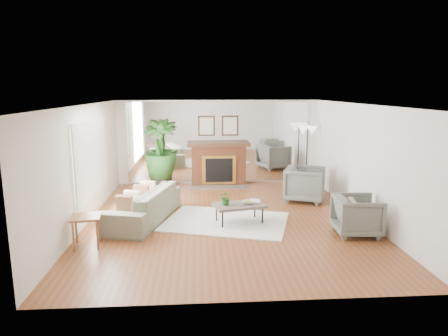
{
  "coord_description": "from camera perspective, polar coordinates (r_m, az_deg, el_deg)",
  "views": [
    {
      "loc": [
        -0.63,
        -8.39,
        2.81
      ],
      "look_at": [
        -0.02,
        0.6,
        1.03
      ],
      "focal_mm": 32.0,
      "sensor_mm": 36.0,
      "label": 1
    }
  ],
  "objects": [
    {
      "name": "sofa",
      "position": [
        8.86,
        -11.5,
        -5.17
      ],
      "size": [
        1.53,
        2.58,
        0.71
      ],
      "primitive_type": "imported",
      "rotation": [
        0.0,
        0.0,
        -1.83
      ],
      "color": "gray",
      "rests_on": "ground"
    },
    {
      "name": "coffee_table",
      "position": [
        8.49,
        2.21,
        -5.41
      ],
      "size": [
        1.17,
        0.84,
        0.42
      ],
      "rotation": [
        0.0,
        0.0,
        0.23
      ],
      "color": "#61554C",
      "rests_on": "ground"
    },
    {
      "name": "wall_left",
      "position": [
        8.85,
        -19.27,
        0.38
      ],
      "size": [
        0.02,
        7.0,
        2.5
      ],
      "primitive_type": "cube",
      "color": "white",
      "rests_on": "ground"
    },
    {
      "name": "book",
      "position": [
        8.67,
        3.68,
        -4.76
      ],
      "size": [
        0.23,
        0.31,
        0.02
      ],
      "primitive_type": "imported",
      "rotation": [
        0.0,
        0.0,
        -0.01
      ],
      "color": "brown",
      "rests_on": "coffee_table"
    },
    {
      "name": "wall_right",
      "position": [
        9.27,
        19.18,
        0.85
      ],
      "size": [
        0.02,
        7.0,
        2.5
      ],
      "primitive_type": "cube",
      "color": "white",
      "rests_on": "ground"
    },
    {
      "name": "window_panel",
      "position": [
        9.21,
        -18.48,
        1.46
      ],
      "size": [
        0.04,
        2.4,
        1.5
      ],
      "primitive_type": "cube",
      "color": "#B2E09E",
      "rests_on": "wall_left"
    },
    {
      "name": "potted_ficus",
      "position": [
        11.66,
        -9.16,
        2.37
      ],
      "size": [
        1.01,
        1.01,
        1.97
      ],
      "color": "black",
      "rests_on": "ground"
    },
    {
      "name": "side_table",
      "position": [
        7.65,
        -19.13,
        -7.15
      ],
      "size": [
        0.59,
        0.59,
        0.58
      ],
      "rotation": [
        0.0,
        0.0,
        0.17
      ],
      "color": "brown",
      "rests_on": "ground"
    },
    {
      "name": "mirror_panel",
      "position": [
        11.98,
        -0.82,
        3.68
      ],
      "size": [
        5.4,
        0.04,
        2.4
      ],
      "primitive_type": "cube",
      "color": "silver",
      "rests_on": "wall_back"
    },
    {
      "name": "fruit_bowl",
      "position": [
        8.52,
        3.4,
        -4.93
      ],
      "size": [
        0.28,
        0.28,
        0.06
      ],
      "primitive_type": "imported",
      "rotation": [
        0.0,
        0.0,
        -0.23
      ],
      "color": "brown",
      "rests_on": "coffee_table"
    },
    {
      "name": "fireplace",
      "position": [
        11.86,
        -0.76,
        0.72
      ],
      "size": [
        1.85,
        0.83,
        2.05
      ],
      "color": "brown",
      "rests_on": "ground"
    },
    {
      "name": "tabletop_plant",
      "position": [
        8.4,
        0.3,
        -4.22
      ],
      "size": [
        0.3,
        0.26,
        0.32
      ],
      "primitive_type": "imported",
      "rotation": [
        0.0,
        0.0,
        -0.04
      ],
      "color": "#326926",
      "rests_on": "coffee_table"
    },
    {
      "name": "ground",
      "position": [
        8.87,
        0.4,
        -7.31
      ],
      "size": [
        7.0,
        7.0,
        0.0
      ],
      "primitive_type": "plane",
      "color": "brown",
      "rests_on": "ground"
    },
    {
      "name": "armchair_back",
      "position": [
        10.38,
        11.49,
        -2.26
      ],
      "size": [
        1.25,
        1.23,
        0.88
      ],
      "primitive_type": "imported",
      "rotation": [
        0.0,
        0.0,
        1.19
      ],
      "color": "slate",
      "rests_on": "ground"
    },
    {
      "name": "floor_lamp",
      "position": [
        11.86,
        11.84,
        4.64
      ],
      "size": [
        0.58,
        0.32,
        1.77
      ],
      "color": "black",
      "rests_on": "ground"
    },
    {
      "name": "armchair_front",
      "position": [
        8.28,
        18.5,
        -6.44
      ],
      "size": [
        0.9,
        0.88,
        0.78
      ],
      "primitive_type": "imported",
      "rotation": [
        0.0,
        0.0,
        1.51
      ],
      "color": "slate",
      "rests_on": "ground"
    },
    {
      "name": "wall_back",
      "position": [
        12.0,
        -0.83,
        3.69
      ],
      "size": [
        6.0,
        0.02,
        2.5
      ],
      "primitive_type": "cube",
      "color": "white",
      "rests_on": "ground"
    },
    {
      "name": "area_rug",
      "position": [
        8.67,
        0.26,
        -7.66
      ],
      "size": [
        2.97,
        2.48,
        0.03
      ],
      "primitive_type": "cube",
      "rotation": [
        0.0,
        0.0,
        -0.3
      ],
      "color": "white",
      "rests_on": "ground"
    }
  ]
}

